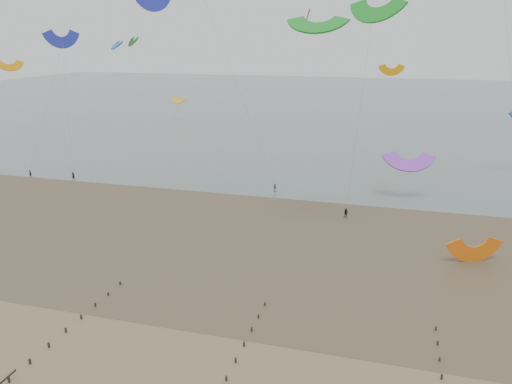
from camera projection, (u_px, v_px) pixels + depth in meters
ground at (189, 365)px, 45.34m from camera, size 500.00×500.00×0.00m
sea_and_shore at (251, 228)px, 78.02m from camera, size 500.00×665.00×0.03m
kitesurfer_lead at (30, 174)px, 106.18m from camera, size 0.57×0.38×1.53m
kitesurfers at (487, 206)px, 85.47m from camera, size 132.11×19.82×1.88m
grounded_kite at (473, 261)px, 66.37m from camera, size 7.95×7.21×3.56m
kites_airborne at (315, 66)px, 116.50m from camera, size 250.01×124.84×37.57m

